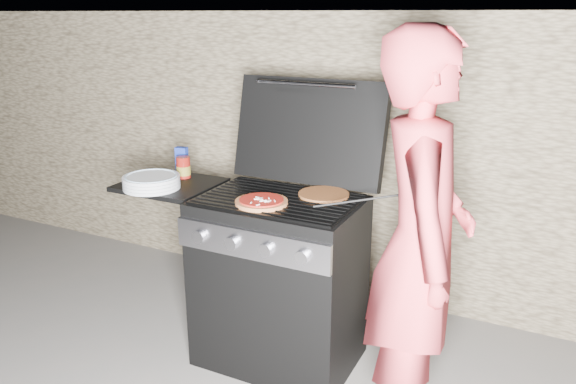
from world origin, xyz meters
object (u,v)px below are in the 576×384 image
at_px(gas_grill, 238,272).
at_px(sauce_jar, 183,167).
at_px(pizza_topped, 261,201).
at_px(person, 420,246).

relative_size(gas_grill, sauce_jar, 11.24).
height_order(gas_grill, pizza_topped, pizza_topped).
distance_m(sauce_jar, person, 1.45).
bearing_deg(pizza_topped, person, -6.30).
height_order(pizza_topped, sauce_jar, sauce_jar).
bearing_deg(sauce_jar, pizza_topped, -20.40).
bearing_deg(sauce_jar, person, -12.75).
xyz_separation_m(pizza_topped, sauce_jar, (-0.63, 0.23, 0.04)).
bearing_deg(person, sauce_jar, 60.95).
height_order(gas_grill, person, person).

